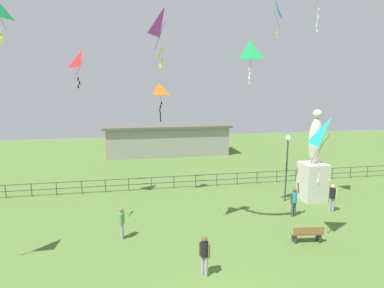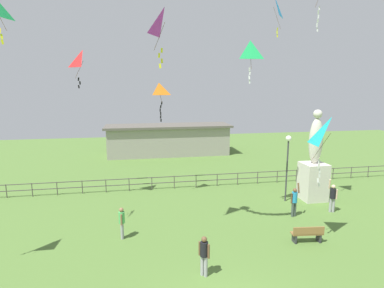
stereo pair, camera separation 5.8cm
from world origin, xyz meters
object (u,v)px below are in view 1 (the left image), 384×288
Objects in this scene: kite_3 at (165,24)px; person_4 at (204,253)px; park_bench at (307,233)px; kite_8 at (273,8)px; person_2 at (122,221)px; lamppost at (287,154)px; person_0 at (332,196)px; statue_monument at (313,170)px; person_3 at (294,200)px; kite_0 at (330,135)px; kite_6 at (159,92)px; kite_7 at (250,52)px; kite_2 at (83,62)px.

person_4 is at bearing -68.86° from kite_3.
kite_8 is at bearing 79.06° from park_bench.
kite_8 is (10.39, 6.57, 11.83)m from person_2.
person_0 is (1.86, -2.21, -2.17)m from lamppost.
statue_monument is at bearing 38.28° from person_4.
lamppost is 11.41m from kite_3.
kite_0 is (-0.30, -3.23, 4.23)m from person_3.
kite_3 reaches higher than kite_0.
kite_6 is (-9.88, 2.20, 5.03)m from statue_monument.
person_4 is at bearing -143.60° from person_3.
person_3 is at bearing -175.92° from person_0.
person_3 reaches higher than park_bench.
kite_3 is at bearing -138.11° from kite_8.
lamppost is at bearing 130.08° from person_0.
kite_3 is 6.98m from kite_6.
statue_monument reaches higher than lamppost.
person_0 is 0.81× the size of kite_3.
kite_8 is at bearing 108.30° from person_0.
statue_monument is 2.69× the size of kite_7.
person_3 is at bearing 5.61° from person_2.
kite_3 is (2.16, -0.81, 9.05)m from person_2.
kite_2 reaches higher than person_2.
person_0 is 6.14m from kite_0.
person_4 is 17.19m from kite_8.
person_4 is 13.19m from kite_2.
kite_0 is at bearing -117.36° from statue_monument.
kite_3 is (-6.56, 1.22, 9.51)m from park_bench.
park_bench is 5.71m from person_4.
person_0 is 0.64× the size of kite_0.
lamppost is 2.01× the size of kite_2.
person_0 is 1.01× the size of person_3.
person_2 is at bearing 166.23° from kite_0.
statue_monument is at bearing 62.64° from kite_0.
kite_3 is (-7.47, -1.75, 8.97)m from person_3.
lamppost is 6.07m from kite_0.
kite_8 reaches higher than kite_2.
person_3 is 14.83m from kite_2.
person_0 is 0.73× the size of kite_8.
kite_3 is (-7.16, 1.48, 4.74)m from kite_0.
person_2 is at bearing -164.78° from statue_monument.
park_bench is 4.81m from kite_0.
person_0 is at bearing 50.03° from kite_0.
kite_3 reaches higher than park_bench.
kite_2 is at bearing 157.68° from kite_7.
kite_3 reaches higher than person_0.
kite_6 is (4.52, 0.23, -1.80)m from kite_2.
statue_monument is 2.22m from lamppost.
kite_2 is 4.87m from kite_6.
lamppost is 13.87m from kite_2.
person_4 is at bearing -134.89° from lamppost.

